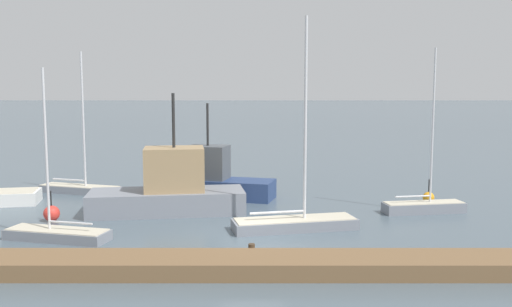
{
  "coord_description": "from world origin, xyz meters",
  "views": [
    {
      "loc": [
        0.16,
        -22.18,
        6.2
      ],
      "look_at": [
        0.0,
        11.24,
        2.3
      ],
      "focal_mm": 38.41,
      "sensor_mm": 36.0,
      "label": 1
    }
  ],
  "objects_px": {
    "sailboat_0": "(60,232)",
    "channel_buoy_1": "(54,213)",
    "sailboat_3": "(83,186)",
    "sailboat_4": "(427,205)",
    "fishing_boat_0": "(215,180)",
    "channel_buoy_0": "(431,198)",
    "sailboat_2": "(298,220)",
    "fishing_boat_1": "(172,190)"
  },
  "relations": [
    {
      "from": "sailboat_0",
      "to": "channel_buoy_1",
      "type": "relative_size",
      "value": 4.87
    },
    {
      "from": "sailboat_3",
      "to": "sailboat_4",
      "type": "relative_size",
      "value": 1.02
    },
    {
      "from": "sailboat_3",
      "to": "fishing_boat_0",
      "type": "distance_m",
      "value": 8.22
    },
    {
      "from": "channel_buoy_0",
      "to": "sailboat_2",
      "type": "bearing_deg",
      "value": -143.75
    },
    {
      "from": "sailboat_0",
      "to": "sailboat_4",
      "type": "relative_size",
      "value": 0.86
    },
    {
      "from": "fishing_boat_1",
      "to": "fishing_boat_0",
      "type": "bearing_deg",
      "value": 56.96
    },
    {
      "from": "channel_buoy_0",
      "to": "fishing_boat_1",
      "type": "bearing_deg",
      "value": -170.67
    },
    {
      "from": "sailboat_2",
      "to": "sailboat_4",
      "type": "bearing_deg",
      "value": 13.89
    },
    {
      "from": "channel_buoy_0",
      "to": "channel_buoy_1",
      "type": "distance_m",
      "value": 19.61
    },
    {
      "from": "sailboat_4",
      "to": "channel_buoy_0",
      "type": "xyz_separation_m",
      "value": [
        0.96,
        2.32,
        -0.08
      ]
    },
    {
      "from": "fishing_boat_0",
      "to": "fishing_boat_1",
      "type": "relative_size",
      "value": 0.9
    },
    {
      "from": "sailboat_3",
      "to": "sailboat_0",
      "type": "bearing_deg",
      "value": -59.53
    },
    {
      "from": "sailboat_2",
      "to": "fishing_boat_0",
      "type": "height_order",
      "value": "sailboat_2"
    },
    {
      "from": "sailboat_2",
      "to": "fishing_boat_0",
      "type": "bearing_deg",
      "value": 107.9
    },
    {
      "from": "sailboat_2",
      "to": "fishing_boat_1",
      "type": "xyz_separation_m",
      "value": [
        -6.11,
        3.4,
        0.75
      ]
    },
    {
      "from": "sailboat_3",
      "to": "fishing_boat_1",
      "type": "xyz_separation_m",
      "value": [
        6.25,
        -5.25,
        0.77
      ]
    },
    {
      "from": "sailboat_2",
      "to": "fishing_boat_0",
      "type": "relative_size",
      "value": 1.29
    },
    {
      "from": "fishing_boat_0",
      "to": "channel_buoy_0",
      "type": "relative_size",
      "value": 5.47
    },
    {
      "from": "sailboat_4",
      "to": "channel_buoy_1",
      "type": "height_order",
      "value": "sailboat_4"
    },
    {
      "from": "sailboat_2",
      "to": "fishing_boat_1",
      "type": "distance_m",
      "value": 7.03
    },
    {
      "from": "sailboat_3",
      "to": "fishing_boat_1",
      "type": "distance_m",
      "value": 8.2
    },
    {
      "from": "sailboat_0",
      "to": "sailboat_2",
      "type": "bearing_deg",
      "value": -156.24
    },
    {
      "from": "channel_buoy_0",
      "to": "channel_buoy_1",
      "type": "relative_size",
      "value": 0.91
    },
    {
      "from": "sailboat_0",
      "to": "fishing_boat_0",
      "type": "xyz_separation_m",
      "value": [
        5.72,
        9.03,
        0.67
      ]
    },
    {
      "from": "sailboat_3",
      "to": "sailboat_4",
      "type": "bearing_deg",
      "value": 2.16
    },
    {
      "from": "fishing_boat_0",
      "to": "channel_buoy_1",
      "type": "height_order",
      "value": "fishing_boat_0"
    },
    {
      "from": "sailboat_4",
      "to": "channel_buoy_0",
      "type": "distance_m",
      "value": 2.51
    },
    {
      "from": "fishing_boat_0",
      "to": "sailboat_3",
      "type": "bearing_deg",
      "value": 5.16
    },
    {
      "from": "channel_buoy_1",
      "to": "fishing_boat_0",
      "type": "bearing_deg",
      "value": 39.15
    },
    {
      "from": "sailboat_4",
      "to": "sailboat_0",
      "type": "bearing_deg",
      "value": -172.54
    },
    {
      "from": "sailboat_4",
      "to": "fishing_boat_0",
      "type": "bearing_deg",
      "value": 150.93
    },
    {
      "from": "sailboat_3",
      "to": "fishing_boat_0",
      "type": "bearing_deg",
      "value": 8.21
    },
    {
      "from": "sailboat_2",
      "to": "channel_buoy_1",
      "type": "height_order",
      "value": "sailboat_2"
    },
    {
      "from": "sailboat_4",
      "to": "channel_buoy_1",
      "type": "relative_size",
      "value": 5.66
    },
    {
      "from": "sailboat_3",
      "to": "sailboat_4",
      "type": "distance_m",
      "value": 19.86
    },
    {
      "from": "channel_buoy_0",
      "to": "sailboat_0",
      "type": "bearing_deg",
      "value": -157.36
    },
    {
      "from": "sailboat_0",
      "to": "sailboat_3",
      "type": "relative_size",
      "value": 0.84
    },
    {
      "from": "sailboat_2",
      "to": "fishing_boat_1",
      "type": "bearing_deg",
      "value": 138.48
    },
    {
      "from": "sailboat_4",
      "to": "channel_buoy_1",
      "type": "xyz_separation_m",
      "value": [
        -18.2,
        -1.86,
        -0.02
      ]
    },
    {
      "from": "channel_buoy_0",
      "to": "channel_buoy_1",
      "type": "xyz_separation_m",
      "value": [
        -19.16,
        -4.18,
        0.06
      ]
    },
    {
      "from": "fishing_boat_0",
      "to": "channel_buoy_1",
      "type": "bearing_deg",
      "value": 53.72
    },
    {
      "from": "sailboat_3",
      "to": "sailboat_2",
      "type": "bearing_deg",
      "value": -17.35
    }
  ]
}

